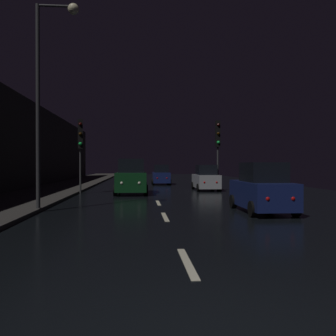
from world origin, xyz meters
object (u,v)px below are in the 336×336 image
(traffic_light_far_left, at_px, (80,140))
(car_distant_taillights, at_px, (161,175))
(traffic_light_far_right, at_px, (218,140))
(car_approaching_headlights, at_px, (131,178))
(car_parked_right_far, at_px, (206,179))
(streetlamp_overhead, at_px, (48,76))
(car_parked_right_near, at_px, (262,189))

(traffic_light_far_left, distance_m, car_distant_taillights, 12.25)
(traffic_light_far_right, relative_size, car_approaching_headlights, 1.13)
(traffic_light_far_right, height_order, car_parked_right_far, traffic_light_far_right)
(traffic_light_far_left, height_order, car_approaching_headlights, traffic_light_far_left)
(streetlamp_overhead, relative_size, car_parked_right_far, 2.25)
(traffic_light_far_right, bearing_deg, car_approaching_headlights, -70.73)
(car_distant_taillights, bearing_deg, car_parked_right_far, -160.35)
(car_parked_right_near, bearing_deg, car_parked_right_far, 0.00)
(car_parked_right_far, height_order, car_parked_right_near, car_parked_right_near)
(traffic_light_far_left, bearing_deg, car_parked_right_far, 95.48)
(streetlamp_overhead, xyz_separation_m, car_distant_taillights, (5.64, 19.41, -4.55))
(car_parked_right_near, xyz_separation_m, car_distant_taillights, (-2.84, 20.13, -0.05))
(car_parked_right_near, bearing_deg, car_distant_taillights, 8.03)
(car_approaching_headlights, bearing_deg, car_parked_right_far, 116.95)
(traffic_light_far_right, distance_m, car_parked_right_near, 12.12)
(traffic_light_far_right, height_order, streetlamp_overhead, streetlamp_overhead)
(traffic_light_far_right, xyz_separation_m, car_approaching_headlights, (-6.20, -2.33, -2.67))
(streetlamp_overhead, height_order, car_approaching_headlights, streetlamp_overhead)
(traffic_light_far_left, distance_m, streetlamp_overhead, 9.18)
(car_parked_right_far, bearing_deg, traffic_light_far_left, 105.92)
(car_approaching_headlights, xyz_separation_m, car_parked_right_far, (5.40, 2.74, -0.18))
(traffic_light_far_left, bearing_deg, streetlamp_overhead, -9.08)
(traffic_light_far_right, relative_size, car_parked_right_far, 1.37)
(streetlamp_overhead, xyz_separation_m, car_parked_right_near, (8.48, -0.72, -4.50))
(traffic_light_far_left, height_order, streetlamp_overhead, streetlamp_overhead)
(car_parked_right_far, distance_m, car_distant_taillights, 8.44)
(car_parked_right_near, height_order, car_distant_taillights, car_parked_right_near)
(traffic_light_far_right, xyz_separation_m, streetlamp_overhead, (-9.28, -11.04, 1.70))
(traffic_light_far_left, xyz_separation_m, car_parked_right_far, (8.69, 2.48, -2.64))
(traffic_light_far_right, distance_m, streetlamp_overhead, 14.52)
(traffic_light_far_right, xyz_separation_m, traffic_light_far_left, (-9.49, -2.06, -0.21))
(car_approaching_headlights, relative_size, car_parked_right_far, 1.21)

